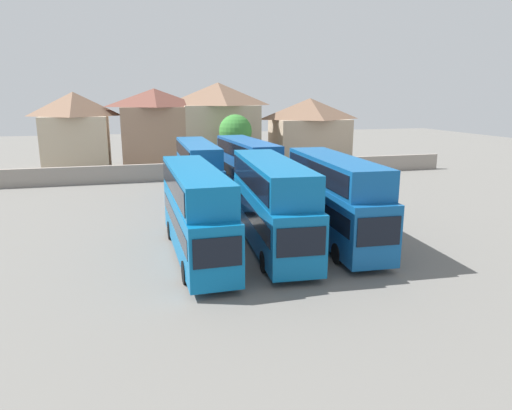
{
  "coord_description": "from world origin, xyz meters",
  "views": [
    {
      "loc": [
        -7.2,
        -24.3,
        8.59
      ],
      "look_at": [
        0.0,
        3.0,
        1.92
      ],
      "focal_mm": 32.39,
      "sensor_mm": 36.0,
      "label": 1
    }
  ],
  "objects_px": {
    "bus_2": "(271,200)",
    "tree_left_of_lot": "(235,131)",
    "bus_5": "(248,166)",
    "house_terrace_left": "(76,131)",
    "bus_1": "(196,208)",
    "house_terrace_far_right": "(309,130)",
    "house_terrace_right": "(219,124)",
    "house_terrace_centre": "(156,128)",
    "bus_4": "(198,168)",
    "bus_3": "(335,195)"
  },
  "relations": [
    {
      "from": "bus_2",
      "to": "tree_left_of_lot",
      "type": "height_order",
      "value": "tree_left_of_lot"
    },
    {
      "from": "bus_5",
      "to": "house_terrace_left",
      "type": "relative_size",
      "value": 1.31
    },
    {
      "from": "bus_2",
      "to": "bus_5",
      "type": "bearing_deg",
      "value": 175.78
    },
    {
      "from": "bus_1",
      "to": "house_terrace_far_right",
      "type": "xyz_separation_m",
      "value": [
        19.34,
        33.05,
        1.53
      ]
    },
    {
      "from": "house_terrace_left",
      "to": "house_terrace_right",
      "type": "distance_m",
      "value": 16.79
    },
    {
      "from": "house_terrace_left",
      "to": "house_terrace_centre",
      "type": "bearing_deg",
      "value": -2.56
    },
    {
      "from": "house_terrace_far_right",
      "to": "bus_4",
      "type": "bearing_deg",
      "value": -131.91
    },
    {
      "from": "bus_2",
      "to": "bus_3",
      "type": "distance_m",
      "value": 3.95
    },
    {
      "from": "house_terrace_left",
      "to": "house_terrace_far_right",
      "type": "height_order",
      "value": "house_terrace_left"
    },
    {
      "from": "bus_2",
      "to": "house_terrace_centre",
      "type": "height_order",
      "value": "house_terrace_centre"
    },
    {
      "from": "house_terrace_right",
      "to": "tree_left_of_lot",
      "type": "distance_m",
      "value": 7.03
    },
    {
      "from": "house_terrace_centre",
      "to": "tree_left_of_lot",
      "type": "xyz_separation_m",
      "value": [
        8.37,
        -6.37,
        -0.06
      ]
    },
    {
      "from": "bus_2",
      "to": "house_terrace_right",
      "type": "xyz_separation_m",
      "value": [
        2.98,
        33.08,
        2.36
      ]
    },
    {
      "from": "house_terrace_far_right",
      "to": "tree_left_of_lot",
      "type": "bearing_deg",
      "value": -149.73
    },
    {
      "from": "house_terrace_left",
      "to": "house_terrace_centre",
      "type": "height_order",
      "value": "house_terrace_centre"
    },
    {
      "from": "house_terrace_far_right",
      "to": "tree_left_of_lot",
      "type": "distance_m",
      "value": 13.17
    },
    {
      "from": "bus_3",
      "to": "bus_4",
      "type": "height_order",
      "value": "bus_3"
    },
    {
      "from": "tree_left_of_lot",
      "to": "bus_4",
      "type": "bearing_deg",
      "value": -115.22
    },
    {
      "from": "house_terrace_centre",
      "to": "tree_left_of_lot",
      "type": "distance_m",
      "value": 10.52
    },
    {
      "from": "bus_1",
      "to": "house_terrace_left",
      "type": "relative_size",
      "value": 1.3
    },
    {
      "from": "bus_3",
      "to": "bus_1",
      "type": "bearing_deg",
      "value": -83.9
    },
    {
      "from": "house_terrace_centre",
      "to": "bus_1",
      "type": "bearing_deg",
      "value": -89.29
    },
    {
      "from": "bus_4",
      "to": "bus_1",
      "type": "bearing_deg",
      "value": -7.88
    },
    {
      "from": "bus_4",
      "to": "house_terrace_right",
      "type": "xyz_separation_m",
      "value": [
        5.35,
        19.67,
        2.46
      ]
    },
    {
      "from": "bus_1",
      "to": "house_terrace_centre",
      "type": "xyz_separation_m",
      "value": [
        -0.41,
        32.79,
        2.09
      ]
    },
    {
      "from": "bus_1",
      "to": "house_terrace_right",
      "type": "height_order",
      "value": "house_terrace_right"
    },
    {
      "from": "house_terrace_right",
      "to": "house_terrace_far_right",
      "type": "xyz_separation_m",
      "value": [
        11.99,
        -0.35,
        -0.95
      ]
    },
    {
      "from": "house_terrace_far_right",
      "to": "bus_5",
      "type": "bearing_deg",
      "value": -124.17
    },
    {
      "from": "house_terrace_far_right",
      "to": "bus_2",
      "type": "bearing_deg",
      "value": -114.59
    },
    {
      "from": "bus_4",
      "to": "tree_left_of_lot",
      "type": "distance_m",
      "value": 14.16
    },
    {
      "from": "bus_1",
      "to": "tree_left_of_lot",
      "type": "height_order",
      "value": "tree_left_of_lot"
    },
    {
      "from": "bus_5",
      "to": "house_terrace_far_right",
      "type": "height_order",
      "value": "house_terrace_far_right"
    },
    {
      "from": "bus_2",
      "to": "tree_left_of_lot",
      "type": "relative_size",
      "value": 1.8
    },
    {
      "from": "bus_2",
      "to": "house_terrace_far_right",
      "type": "height_order",
      "value": "house_terrace_far_right"
    },
    {
      "from": "bus_5",
      "to": "tree_left_of_lot",
      "type": "relative_size",
      "value": 1.79
    },
    {
      "from": "bus_3",
      "to": "house_terrace_left",
      "type": "bearing_deg",
      "value": -148.44
    },
    {
      "from": "bus_4",
      "to": "house_terrace_far_right",
      "type": "relative_size",
      "value": 1.22
    },
    {
      "from": "bus_4",
      "to": "house_terrace_far_right",
      "type": "xyz_separation_m",
      "value": [
        17.34,
        19.32,
        1.51
      ]
    },
    {
      "from": "bus_3",
      "to": "bus_5",
      "type": "bearing_deg",
      "value": -168.13
    },
    {
      "from": "house_terrace_centre",
      "to": "bus_2",
      "type": "bearing_deg",
      "value": -81.64
    },
    {
      "from": "bus_1",
      "to": "bus_4",
      "type": "height_order",
      "value": "bus_4"
    },
    {
      "from": "bus_5",
      "to": "house_terrace_right",
      "type": "relative_size",
      "value": 1.17
    },
    {
      "from": "house_terrace_far_right",
      "to": "house_terrace_centre",
      "type": "bearing_deg",
      "value": -179.22
    },
    {
      "from": "bus_5",
      "to": "tree_left_of_lot",
      "type": "xyz_separation_m",
      "value": [
        1.71,
        12.64,
        1.98
      ]
    },
    {
      "from": "bus_5",
      "to": "house_terrace_left",
      "type": "distance_m",
      "value": 25.03
    },
    {
      "from": "bus_5",
      "to": "tree_left_of_lot",
      "type": "distance_m",
      "value": 12.91
    },
    {
      "from": "house_terrace_left",
      "to": "tree_left_of_lot",
      "type": "height_order",
      "value": "house_terrace_left"
    },
    {
      "from": "bus_1",
      "to": "bus_5",
      "type": "bearing_deg",
      "value": 154.55
    },
    {
      "from": "bus_3",
      "to": "house_terrace_left",
      "type": "relative_size",
      "value": 1.27
    },
    {
      "from": "house_terrace_far_right",
      "to": "tree_left_of_lot",
      "type": "relative_size",
      "value": 1.48
    }
  ]
}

